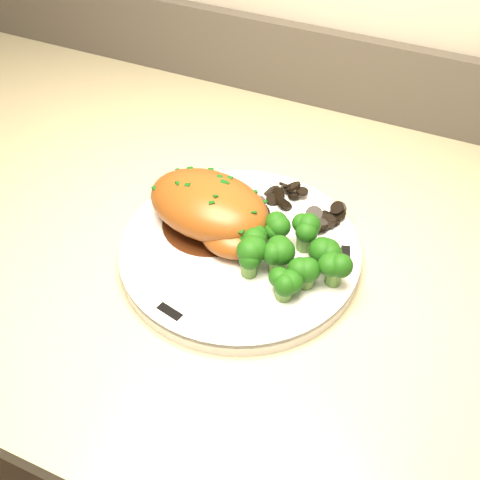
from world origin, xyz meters
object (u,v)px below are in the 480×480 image
at_px(counter, 388,475).
at_px(plate, 240,252).
at_px(chicken_breast, 211,209).
at_px(broccoli_florets, 290,254).

bearing_deg(counter, plate, -171.83).
distance_m(counter, chicken_breast, 0.57).
height_order(counter, broccoli_florets, counter).
relative_size(counter, plate, 7.34).
relative_size(chicken_breast, broccoli_florets, 1.30).
distance_m(plate, broccoli_florets, 0.07).
bearing_deg(plate, chicken_breast, 160.25).
distance_m(counter, broccoli_florets, 0.52).
relative_size(plate, broccoli_florets, 2.23).
height_order(plate, broccoli_florets, broccoli_florets).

